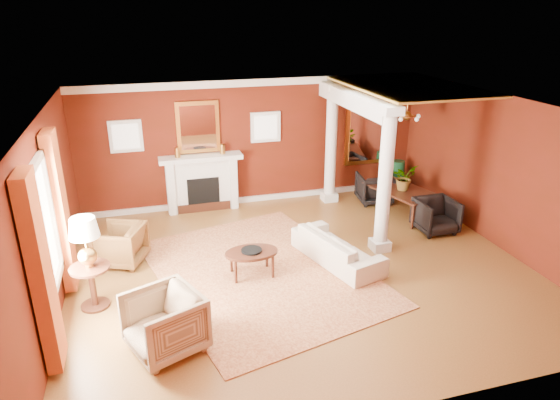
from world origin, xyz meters
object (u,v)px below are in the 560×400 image
object	(u,v)px
coffee_table	(252,254)
dining_table	(403,194)
sofa	(337,243)
armchair_leopard	(120,243)
armchair_stripe	(164,320)
side_table	(87,248)

from	to	relation	value
coffee_table	dining_table	size ratio (longest dim) A/B	0.55
sofa	armchair_leopard	size ratio (longest dim) A/B	2.37
armchair_stripe	side_table	distance (m)	1.80
armchair_leopard	armchair_stripe	xyz separation A→B (m)	(0.61, -2.74, 0.06)
sofa	side_table	bearing A→B (deg)	78.37
sofa	side_table	xyz separation A→B (m)	(-4.22, -0.32, 0.64)
side_table	dining_table	xyz separation A→B (m)	(6.49, 2.04, -0.56)
sofa	armchair_leopard	world-z (taller)	armchair_leopard
armchair_stripe	dining_table	xyz separation A→B (m)	(5.48, 3.42, -0.00)
sofa	dining_table	distance (m)	2.85
sofa	dining_table	world-z (taller)	dining_table
coffee_table	side_table	xyz separation A→B (m)	(-2.59, -0.26, 0.60)
dining_table	side_table	bearing A→B (deg)	92.19
sofa	armchair_stripe	distance (m)	3.64
sofa	armchair_leopard	distance (m)	3.96
side_table	dining_table	bearing A→B (deg)	17.46
side_table	dining_table	world-z (taller)	side_table
armchair_stripe	dining_table	distance (m)	6.46
armchair_leopard	sofa	bearing A→B (deg)	98.20
sofa	coffee_table	xyz separation A→B (m)	(-1.62, -0.06, 0.04)
armchair_leopard	dining_table	distance (m)	6.13
dining_table	coffee_table	bearing A→B (deg)	99.32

